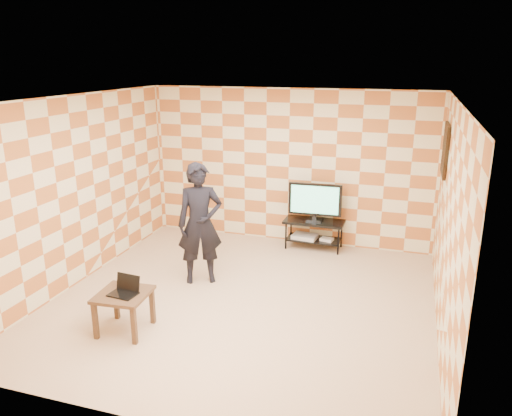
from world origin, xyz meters
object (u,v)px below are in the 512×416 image
Objects in this scene: person at (200,224)px; side_table at (124,300)px; tv at (315,200)px; tv_stand at (314,228)px.

side_table is at bearing -128.35° from person.
side_table is at bearing -115.84° from tv.
person is (-1.33, -1.79, 0.03)m from tv.
tv_stand is 3.77m from side_table.
person reaches higher than tv.
tv is 3.79m from side_table.
tv_stand is at bearing 64.18° from side_table.
person is at bearing 78.95° from side_table.
person is at bearing -126.54° from tv.
tv is 0.51× the size of person.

